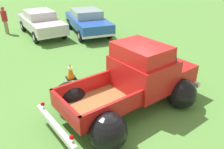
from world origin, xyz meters
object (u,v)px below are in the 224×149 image
at_px(show_car_0, 41,22).
at_px(vintage_pickup_truck, 136,83).
at_px(spectator_0, 5,19).
at_px(lane_cone_0, 70,71).
at_px(show_car_1, 87,21).

bearing_deg(show_car_0, vintage_pickup_truck, 0.94).
bearing_deg(spectator_0, lane_cone_0, -101.60).
bearing_deg(lane_cone_0, show_car_0, 90.31).
bearing_deg(show_car_1, vintage_pickup_truck, -5.68).
distance_m(spectator_0, lane_cone_0, 7.79).
height_order(vintage_pickup_truck, spectator_0, vintage_pickup_truck).
bearing_deg(vintage_pickup_truck, spectator_0, 95.28).
relative_size(vintage_pickup_truck, spectator_0, 2.98).
bearing_deg(spectator_0, show_car_1, -49.01).
xyz_separation_m(show_car_1, lane_cone_0, (-2.61, -5.59, -0.47)).
bearing_deg(lane_cone_0, vintage_pickup_truck, -61.88).
bearing_deg(spectator_0, vintage_pickup_truck, -98.05).
height_order(show_car_0, spectator_0, spectator_0).
height_order(spectator_0, lane_cone_0, spectator_0).
height_order(show_car_1, spectator_0, spectator_0).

